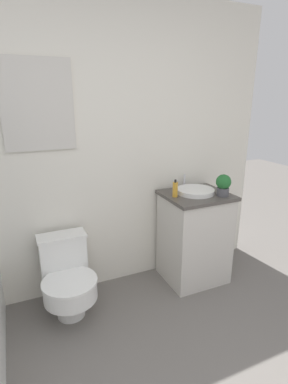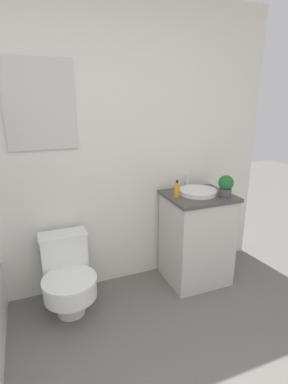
{
  "view_description": "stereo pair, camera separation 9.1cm",
  "coord_description": "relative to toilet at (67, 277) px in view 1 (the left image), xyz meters",
  "views": [
    {
      "loc": [
        -0.49,
        -0.4,
        1.69
      ],
      "look_at": [
        0.4,
        1.58,
        1.01
      ],
      "focal_mm": 28.0,
      "sensor_mm": 36.0,
      "label": 1
    },
    {
      "loc": [
        -0.4,
        -0.44,
        1.69
      ],
      "look_at": [
        0.4,
        1.58,
        1.01
      ],
      "focal_mm": 28.0,
      "sensor_mm": 36.0,
      "label": 2
    }
  ],
  "objects": [
    {
      "name": "sink",
      "position": [
        1.2,
        0.03,
        0.57
      ],
      "size": [
        0.34,
        0.38,
        0.13
      ],
      "color": "white",
      "rests_on": "vanity"
    },
    {
      "name": "vanity",
      "position": [
        1.2,
        0.01,
        0.12
      ],
      "size": [
        0.58,
        0.52,
        0.86
      ],
      "color": "beige",
      "rests_on": "ground_plane"
    },
    {
      "name": "toilet",
      "position": [
        0.0,
        0.0,
        0.0
      ],
      "size": [
        0.42,
        0.56,
        0.63
      ],
      "color": "white",
      "rests_on": "ground_plane"
    },
    {
      "name": "wall_back",
      "position": [
        0.2,
        0.3,
        0.94
      ],
      "size": [
        3.58,
        0.07,
        2.5
      ],
      "color": "silver",
      "rests_on": "ground_plane"
    },
    {
      "name": "potted_plant",
      "position": [
        1.38,
        -0.14,
        0.65
      ],
      "size": [
        0.13,
        0.13,
        0.19
      ],
      "color": "#4C4C51",
      "rests_on": "vanity"
    },
    {
      "name": "soap_bottle",
      "position": [
        0.98,
        0.01,
        0.61
      ],
      "size": [
        0.05,
        0.05,
        0.15
      ],
      "color": "gold",
      "rests_on": "vanity"
    }
  ]
}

